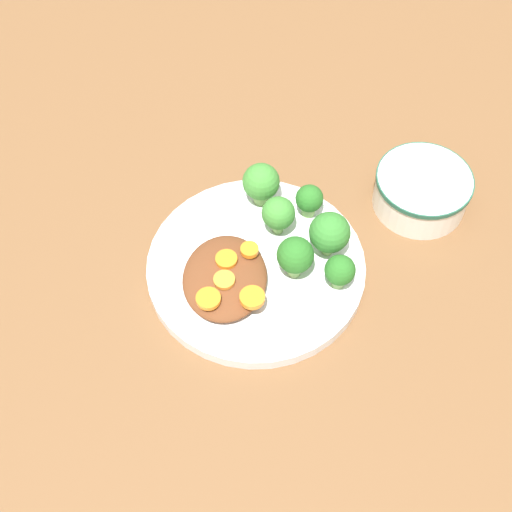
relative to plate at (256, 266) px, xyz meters
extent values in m
plane|color=brown|center=(0.00, 0.00, -0.01)|extent=(4.00, 4.00, 0.00)
cylinder|color=white|center=(0.00, 0.00, 0.00)|extent=(0.25, 0.25, 0.02)
torus|color=white|center=(0.00, 0.00, 0.01)|extent=(0.25, 0.25, 0.01)
cylinder|color=white|center=(-0.11, 0.19, 0.01)|extent=(0.11, 0.11, 0.05)
cylinder|color=#235B47|center=(-0.11, 0.19, 0.03)|extent=(0.12, 0.12, 0.01)
cylinder|color=white|center=(-0.11, 0.19, 0.03)|extent=(0.09, 0.09, 0.01)
ellipsoid|color=brown|center=(0.03, -0.03, 0.02)|extent=(0.11, 0.09, 0.02)
cylinder|color=#7FA85B|center=(-0.02, 0.08, 0.02)|extent=(0.01, 0.01, 0.02)
sphere|color=#337A2D|center=(-0.02, 0.08, 0.04)|extent=(0.05, 0.05, 0.05)
cylinder|color=#759E51|center=(-0.05, 0.02, 0.02)|extent=(0.01, 0.01, 0.02)
sphere|color=#3D8433|center=(-0.05, 0.02, 0.04)|extent=(0.04, 0.04, 0.04)
cylinder|color=#759E51|center=(-0.09, 0.00, 0.02)|extent=(0.02, 0.02, 0.02)
sphere|color=#3D8433|center=(-0.09, 0.00, 0.04)|extent=(0.04, 0.04, 0.04)
cylinder|color=#7FA85B|center=(0.01, 0.04, 0.02)|extent=(0.01, 0.01, 0.02)
sphere|color=#286B23|center=(0.01, 0.04, 0.04)|extent=(0.04, 0.04, 0.04)
cylinder|color=#7FA85B|center=(-0.08, 0.06, 0.01)|extent=(0.02, 0.02, 0.02)
sphere|color=#286B23|center=(-0.08, 0.06, 0.03)|extent=(0.03, 0.03, 0.03)
cylinder|color=#7FA85B|center=(0.02, 0.09, 0.01)|extent=(0.01, 0.01, 0.02)
sphere|color=#286B23|center=(0.02, 0.09, 0.03)|extent=(0.03, 0.03, 0.03)
cylinder|color=orange|center=(0.00, -0.01, 0.03)|extent=(0.02, 0.02, 0.01)
cylinder|color=orange|center=(0.04, -0.03, 0.03)|extent=(0.02, 0.02, 0.00)
cylinder|color=orange|center=(0.01, -0.03, 0.03)|extent=(0.02, 0.02, 0.01)
cylinder|color=orange|center=(0.07, -0.05, 0.03)|extent=(0.03, 0.03, 0.01)
cylinder|color=orange|center=(0.06, 0.00, 0.03)|extent=(0.03, 0.03, 0.01)
camera|label=1|loc=(0.45, 0.03, 0.68)|focal=50.00mm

